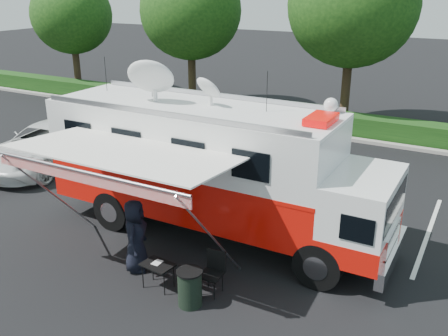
% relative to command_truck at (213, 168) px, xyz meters
% --- Properties ---
extents(ground_plane, '(120.00, 120.00, 0.00)m').
position_rel_command_truck_xyz_m(ground_plane, '(0.09, 0.00, -2.06)').
color(ground_plane, black).
rests_on(ground_plane, ground).
extents(back_border, '(60.00, 6.14, 8.87)m').
position_rel_command_truck_xyz_m(back_border, '(1.23, 12.90, 2.94)').
color(back_border, '#9E998E').
rests_on(back_border, ground_plane).
extents(stall_lines, '(24.12, 5.50, 0.01)m').
position_rel_command_truck_xyz_m(stall_lines, '(-0.41, 3.00, -2.06)').
color(stall_lines, silver).
rests_on(stall_lines, ground_plane).
extents(command_truck, '(10.02, 2.76, 4.81)m').
position_rel_command_truck_xyz_m(command_truck, '(0.00, 0.00, 0.00)').
color(command_truck, black).
rests_on(command_truck, ground_plane).
extents(awning, '(5.47, 2.81, 3.30)m').
position_rel_command_truck_xyz_m(awning, '(-0.90, -2.86, 1.04)').
color(awning, white).
rests_on(awning, ground_plane).
extents(white_suv, '(3.51, 6.33, 1.67)m').
position_rel_command_truck_xyz_m(white_suv, '(-8.71, 1.83, -2.06)').
color(white_suv, silver).
rests_on(white_suv, ground_plane).
extents(person, '(0.94, 1.11, 1.92)m').
position_rel_command_truck_xyz_m(person, '(-0.73, -2.65, -2.06)').
color(person, black).
rests_on(person, ground_plane).
extents(folding_table, '(0.82, 0.62, 0.65)m').
position_rel_command_truck_xyz_m(folding_table, '(0.24, -3.07, -1.46)').
color(folding_table, black).
rests_on(folding_table, ground_plane).
extents(folding_chair, '(0.52, 0.54, 1.05)m').
position_rel_command_truck_xyz_m(folding_chair, '(1.48, -2.54, -1.44)').
color(folding_chair, black).
rests_on(folding_chair, ground_plane).
extents(trash_bin, '(0.60, 0.60, 0.89)m').
position_rel_command_truck_xyz_m(trash_bin, '(1.28, -3.28, -1.61)').
color(trash_bin, black).
rests_on(trash_bin, ground_plane).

